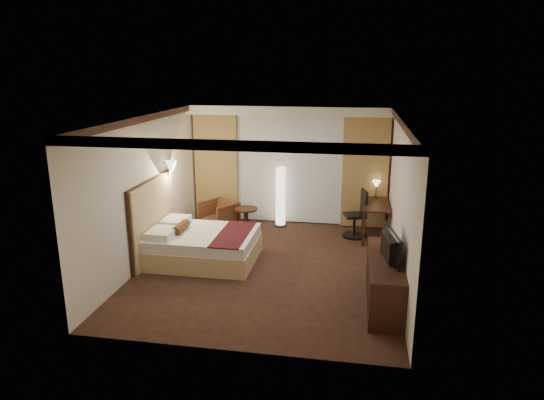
% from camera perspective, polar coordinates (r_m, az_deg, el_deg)
% --- Properties ---
extents(floor, '(4.50, 5.50, 0.01)m').
position_cam_1_polar(floor, '(8.90, -0.45, -7.84)').
color(floor, black).
rests_on(floor, ground).
extents(ceiling, '(4.50, 5.50, 0.01)m').
position_cam_1_polar(ceiling, '(8.22, -0.49, 9.74)').
color(ceiling, white).
rests_on(ceiling, back_wall).
extents(back_wall, '(4.50, 0.02, 2.70)m').
position_cam_1_polar(back_wall, '(11.11, 2.10, 4.16)').
color(back_wall, beige).
rests_on(back_wall, floor).
extents(left_wall, '(0.02, 5.50, 2.70)m').
position_cam_1_polar(left_wall, '(9.13, -14.50, 1.20)').
color(left_wall, beige).
rests_on(left_wall, floor).
extents(right_wall, '(0.02, 5.50, 2.70)m').
position_cam_1_polar(right_wall, '(8.36, 14.87, -0.10)').
color(right_wall, beige).
rests_on(right_wall, floor).
extents(crown_molding, '(4.50, 5.50, 0.12)m').
position_cam_1_polar(crown_molding, '(8.23, -0.49, 9.32)').
color(crown_molding, black).
rests_on(crown_molding, ceiling).
extents(soffit, '(4.50, 0.50, 0.20)m').
position_cam_1_polar(soffit, '(10.69, 1.98, 10.49)').
color(soffit, white).
rests_on(soffit, ceiling).
extents(curtain_sheer, '(2.48, 0.04, 2.45)m').
position_cam_1_polar(curtain_sheer, '(11.05, 2.04, 3.57)').
color(curtain_sheer, silver).
rests_on(curtain_sheer, back_wall).
extents(curtain_left_drape, '(1.00, 0.14, 2.45)m').
position_cam_1_polar(curtain_left_drape, '(11.35, -6.55, 3.79)').
color(curtain_left_drape, tan).
rests_on(curtain_left_drape, back_wall).
extents(curtain_right_drape, '(1.00, 0.14, 2.45)m').
position_cam_1_polar(curtain_right_drape, '(10.89, 10.90, 3.13)').
color(curtain_right_drape, tan).
rests_on(curtain_right_drape, back_wall).
extents(wall_sconce, '(0.24, 0.24, 0.24)m').
position_cam_1_polar(wall_sconce, '(9.74, -11.78, 3.88)').
color(wall_sconce, white).
rests_on(wall_sconce, left_wall).
extents(bed, '(1.92, 1.50, 0.56)m').
position_cam_1_polar(bed, '(9.15, -8.01, -5.44)').
color(bed, white).
rests_on(bed, floor).
extents(headboard, '(0.12, 1.80, 1.50)m').
position_cam_1_polar(headboard, '(9.33, -13.79, -2.27)').
color(headboard, tan).
rests_on(headboard, floor).
extents(armchair, '(0.92, 0.91, 0.71)m').
position_cam_1_polar(armchair, '(10.85, -6.26, -1.62)').
color(armchair, '#4C2216').
rests_on(armchair, floor).
extents(side_table, '(0.50, 0.50, 0.55)m').
position_cam_1_polar(side_table, '(10.60, -3.06, -2.40)').
color(side_table, black).
rests_on(side_table, floor).
extents(floor_lamp, '(0.29, 0.29, 1.37)m').
position_cam_1_polar(floor_lamp, '(10.91, 1.01, 0.38)').
color(floor_lamp, white).
rests_on(floor_lamp, floor).
extents(desk, '(0.55, 1.23, 0.75)m').
position_cam_1_polar(desk, '(10.49, 12.06, -2.35)').
color(desk, black).
rests_on(desk, floor).
extents(desk_lamp, '(0.18, 0.18, 0.34)m').
position_cam_1_polar(desk_lamp, '(10.80, 12.15, 1.16)').
color(desk_lamp, '#FFD899').
rests_on(desk_lamp, desk).
extents(office_chair, '(0.61, 0.61, 1.03)m').
position_cam_1_polar(office_chair, '(10.40, 9.71, -1.60)').
color(office_chair, black).
rests_on(office_chair, floor).
extents(dresser, '(0.50, 1.88, 0.73)m').
position_cam_1_polar(dresser, '(7.67, 13.10, -9.23)').
color(dresser, black).
rests_on(dresser, floor).
extents(television, '(0.73, 1.08, 0.13)m').
position_cam_1_polar(television, '(7.42, 13.18, -4.61)').
color(television, black).
rests_on(television, dresser).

